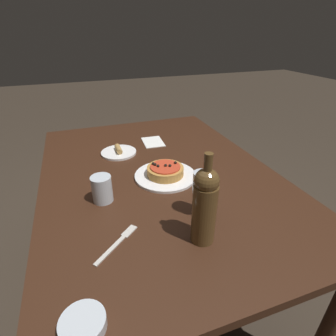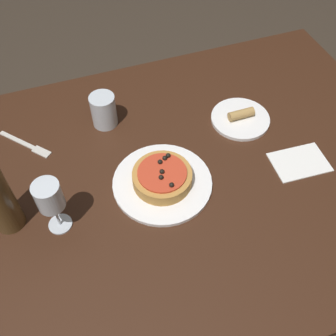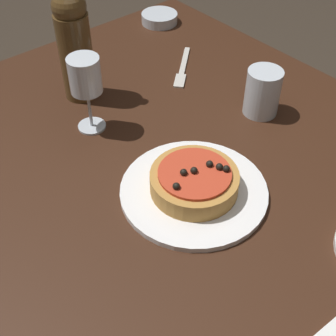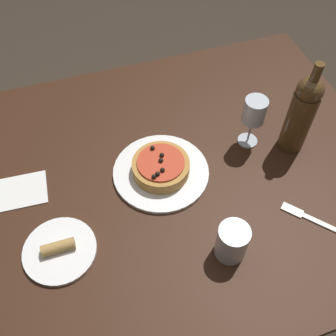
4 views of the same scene
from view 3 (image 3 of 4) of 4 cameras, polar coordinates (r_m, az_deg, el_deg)
name	(u,v)px [view 3 (image 3 of 4)]	position (r m, az deg, el deg)	size (l,w,h in m)	color
dining_table	(217,231)	(0.96, 5.98, -7.62)	(1.52, 1.08, 0.78)	#381E11
dinner_plate	(194,191)	(0.91, 3.15, -2.81)	(0.29, 0.29, 0.01)	white
pizza	(194,181)	(0.89, 3.23, -1.56)	(0.17, 0.17, 0.06)	#BC843D
wine_glass	(85,78)	(1.01, -10.06, 10.72)	(0.07, 0.07, 0.18)	silver
wine_bottle	(75,43)	(1.12, -11.31, 14.72)	(0.08, 0.08, 0.32)	brown
water_cup	(263,92)	(1.11, 11.46, 9.05)	(0.08, 0.08, 0.11)	silver
side_bowl	(159,18)	(1.50, -1.05, 17.81)	(0.11, 0.11, 0.03)	silver
fork	(182,69)	(1.27, 1.77, 11.91)	(0.15, 0.16, 0.00)	beige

